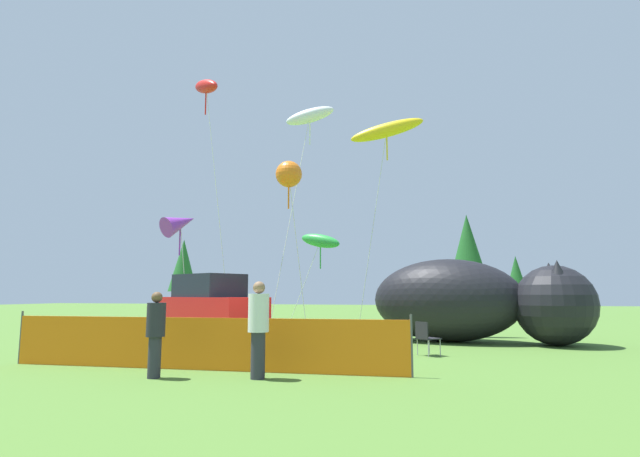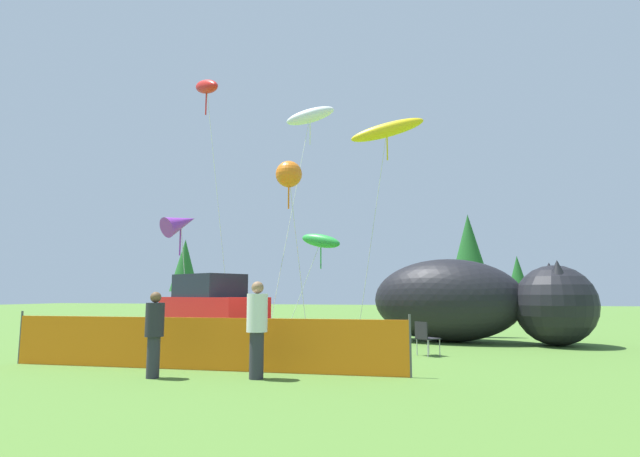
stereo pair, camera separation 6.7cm
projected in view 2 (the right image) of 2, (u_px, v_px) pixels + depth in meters
name	position (u px, v px, depth m)	size (l,w,h in m)	color
ground_plane	(270.00, 352.00, 14.31)	(120.00, 120.00, 0.00)	#4C752D
parked_car	(211.00, 310.00, 17.00)	(4.37, 3.41, 2.32)	red
folding_chair	(425.00, 336.00, 13.41)	(0.71, 0.71, 0.90)	black
inflatable_cat	(473.00, 303.00, 17.08)	(7.44, 3.62, 2.87)	black
safety_fence	(198.00, 344.00, 10.98)	(9.28, 0.32, 1.24)	orange
spectator_in_yellow_shirt	(154.00, 331.00, 9.97)	(0.37, 0.37, 1.70)	#2D2D38
spectator_in_blue_shirt	(257.00, 325.00, 9.90)	(0.41, 0.41, 1.90)	#2D2D38
kite_green_fish	(321.00, 241.00, 23.15)	(2.59, 1.00, 4.59)	silver
kite_purple_delta	(181.00, 223.00, 19.83)	(1.63, 1.81, 5.10)	silver
kite_red_lizard	(207.00, 88.00, 22.09)	(3.00, 1.97, 11.44)	silver
kite_yellow_hero	(387.00, 131.00, 20.98)	(3.18, 1.02, 9.20)	silver
kite_orange_flower	(289.00, 175.00, 18.46)	(1.18, 0.98, 6.54)	silver
kite_white_ghost	(310.00, 117.00, 21.90)	(2.32, 3.00, 10.04)	silver
horizon_tree_east	(185.00, 266.00, 58.23)	(3.34, 3.34, 7.97)	brown
horizon_tree_west	(469.00, 252.00, 42.06)	(3.50, 3.50, 8.36)	brown
horizon_tree_mid	(518.00, 277.00, 47.75)	(2.21, 2.21, 5.27)	brown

